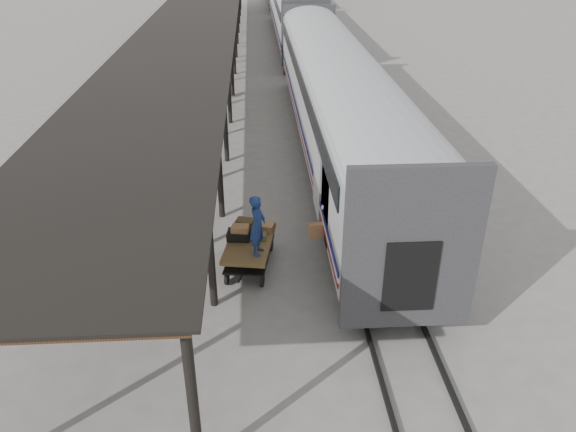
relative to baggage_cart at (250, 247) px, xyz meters
The scene contains 9 objects.
ground 0.79m from the baggage_cart, 28.62° to the left, with size 160.00×160.00×0.00m, color slate.
train 34.26m from the baggage_cart, 83.98° to the left, with size 3.45×76.01×4.01m.
canopy 24.63m from the baggage_cart, 97.08° to the left, with size 4.90×64.30×4.15m.
rails 34.41m from the baggage_cart, 84.01° to the left, with size 1.54×150.00×0.12m.
baggage_cart is the anchor object (origin of this frame).
suitcase_stack 0.54m from the baggage_cart, 98.62° to the left, with size 1.42×1.02×0.43m.
luggage_tug 16.62m from the baggage_cart, 100.22° to the left, with size 0.86×1.37×1.20m.
porter 1.28m from the baggage_cart, 68.96° to the right, with size 0.63×0.42×1.74m, color navy.
pedestrian 17.01m from the baggage_cart, 97.41° to the left, with size 0.91×0.38×1.56m, color black.
Camera 1 is at (-0.14, -14.14, 9.06)m, focal length 35.00 mm.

